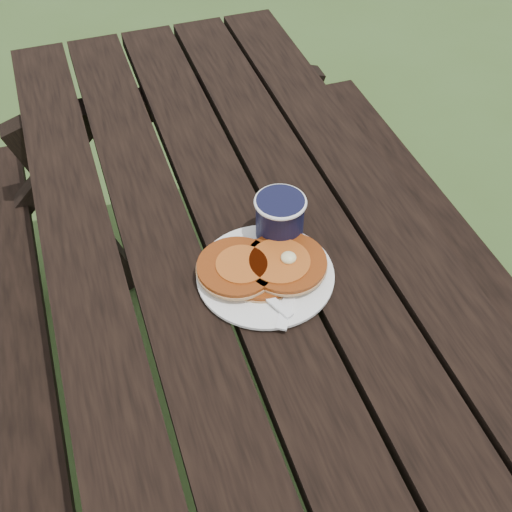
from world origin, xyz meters
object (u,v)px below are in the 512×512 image
object	(u,v)px
picnic_table	(245,354)
pancake_stack	(263,266)
plate	(265,275)
coffee_cup	(280,217)

from	to	relation	value
picnic_table	pancake_stack	size ratio (longest dim) A/B	7.59
plate	pancake_stack	bearing A→B (deg)	110.61
coffee_cup	picnic_table	bearing A→B (deg)	171.54
coffee_cup	plate	bearing A→B (deg)	-124.22
pancake_stack	coffee_cup	distance (m)	0.11
pancake_stack	coffee_cup	world-z (taller)	coffee_cup
pancake_stack	coffee_cup	bearing A→B (deg)	52.55
plate	pancake_stack	xyz separation A→B (m)	(-0.00, 0.01, 0.02)
pancake_stack	plate	bearing A→B (deg)	-69.39
pancake_stack	coffee_cup	size ratio (longest dim) A/B	2.38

